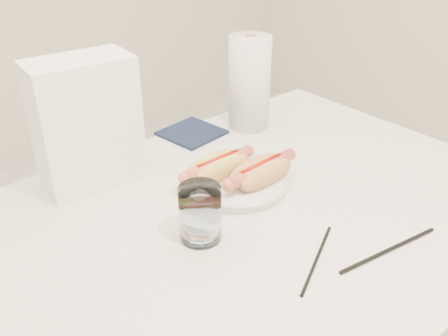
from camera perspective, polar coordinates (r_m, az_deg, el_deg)
table at (r=0.98m, az=1.84°, el=-8.40°), size 1.20×0.80×0.75m
plate at (r=1.03m, az=1.43°, el=-1.66°), size 0.25×0.25×0.02m
hotdog_left at (r=1.02m, az=-0.72°, el=0.14°), size 0.18×0.07×0.05m
hotdog_right at (r=1.00m, az=4.33°, el=-0.50°), size 0.19×0.08×0.05m
water_glass at (r=0.85m, az=-2.83°, el=-5.35°), size 0.08×0.08×0.10m
chopstick_near at (r=0.85m, az=10.88°, el=-10.46°), size 0.17×0.09×0.01m
chopstick_far at (r=0.90m, az=18.86°, el=-9.11°), size 0.23×0.04×0.01m
napkin_box at (r=1.03m, az=-15.90°, el=5.10°), size 0.21×0.13×0.27m
navy_napkin at (r=1.25m, az=-3.81°, el=4.17°), size 0.16×0.16×0.01m
paper_towel_roll at (r=1.26m, az=3.00°, el=9.99°), size 0.13×0.13×0.24m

